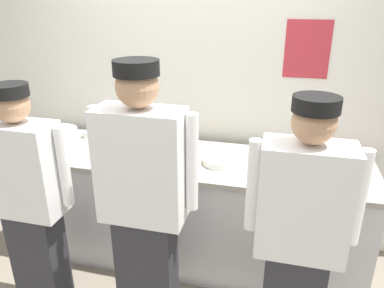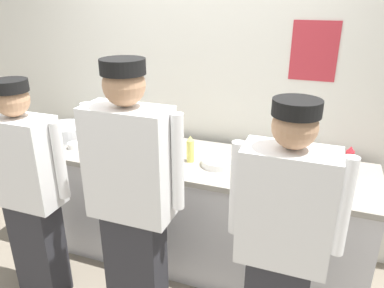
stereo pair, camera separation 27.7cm
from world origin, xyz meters
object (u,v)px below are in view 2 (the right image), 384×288
object	(u,v)px
ramekin_green_sauce	(110,137)
chefs_knife	(107,152)
chef_center	(132,199)
squeeze_bottle_spare	(190,149)
squeeze_bottle_primary	(154,142)
mixing_bowl_steel	(65,132)
ramekin_red_sauce	(74,145)
ramekin_orange_sauce	(140,144)
chef_near_left	(29,191)
squeeze_bottle_secondary	(349,160)
deli_cup	(171,142)
sheet_tray	(285,173)
ramekin_yellow_sauce	(97,131)
chef_far_right	(282,243)
plate_stack_front	(218,162)

from	to	relation	value
ramekin_green_sauce	chefs_knife	size ratio (longest dim) A/B	0.39
chef_center	chefs_knife	world-z (taller)	chef_center
squeeze_bottle_spare	chefs_knife	size ratio (longest dim) A/B	0.73
squeeze_bottle_primary	chefs_knife	size ratio (longest dim) A/B	0.70
squeeze_bottle_primary	chefs_knife	xyz separation A→B (m)	(-0.35, -0.13, -0.09)
chef_center	mixing_bowl_steel	distance (m)	1.32
ramekin_red_sauce	ramekin_orange_sauce	distance (m)	0.53
chef_near_left	squeeze_bottle_secondary	distance (m)	2.19
chef_center	squeeze_bottle_spare	size ratio (longest dim) A/B	8.74
squeeze_bottle_primary	deli_cup	bearing A→B (deg)	59.23
squeeze_bottle_spare	squeeze_bottle_secondary	bearing A→B (deg)	11.11
sheet_tray	ramekin_yellow_sauce	world-z (taller)	ramekin_yellow_sauce
squeeze_bottle_secondary	ramekin_orange_sauce	distance (m)	1.59
sheet_tray	ramekin_green_sauce	bearing A→B (deg)	174.03
chef_far_right	chefs_knife	xyz separation A→B (m)	(-1.44, 0.63, 0.04)
chef_near_left	deli_cup	bearing A→B (deg)	53.45
chef_far_right	chefs_knife	distance (m)	1.58
ramekin_red_sauce	squeeze_bottle_spare	bearing A→B (deg)	5.09
ramekin_green_sauce	ramekin_yellow_sauce	bearing A→B (deg)	155.19
mixing_bowl_steel	deli_cup	bearing A→B (deg)	6.44
chef_near_left	sheet_tray	distance (m)	1.74
chef_far_right	sheet_tray	world-z (taller)	chef_far_right
chef_center	chef_far_right	distance (m)	0.89
chef_far_right	chef_center	bearing A→B (deg)	178.72
chef_near_left	squeeze_bottle_spare	size ratio (longest dim) A/B	7.92
deli_cup	squeeze_bottle_secondary	bearing A→B (deg)	1.43
chef_near_left	ramekin_yellow_sauce	xyz separation A→B (m)	(-0.11, 0.97, 0.08)
mixing_bowl_steel	squeeze_bottle_primary	bearing A→B (deg)	-1.84
chef_near_left	ramekin_orange_sauce	world-z (taller)	chef_near_left
mixing_bowl_steel	sheet_tray	size ratio (longest dim) A/B	0.84
chef_far_right	squeeze_bottle_primary	distance (m)	1.33
chef_near_left	sheet_tray	size ratio (longest dim) A/B	3.77
chef_near_left	ramekin_orange_sauce	distance (m)	0.92
ramekin_orange_sauce	chef_far_right	bearing A→B (deg)	-33.43
mixing_bowl_steel	squeeze_bottle_spare	bearing A→B (deg)	-3.65
chef_far_right	plate_stack_front	xyz separation A→B (m)	(-0.56, 0.72, 0.06)
chef_far_right	chefs_knife	bearing A→B (deg)	156.33
mixing_bowl_steel	squeeze_bottle_secondary	world-z (taller)	squeeze_bottle_secondary
squeeze_bottle_primary	chef_far_right	bearing A→B (deg)	-34.79
squeeze_bottle_spare	ramekin_orange_sauce	size ratio (longest dim) A/B	2.09
chef_near_left	chef_center	distance (m)	0.78
ramekin_green_sauce	sheet_tray	bearing A→B (deg)	-5.97
chef_center	chef_far_right	bearing A→B (deg)	-1.28
chef_far_right	squeeze_bottle_spare	size ratio (longest dim) A/B	8.12
squeeze_bottle_secondary	squeeze_bottle_spare	xyz separation A→B (m)	(-1.10, -0.22, 0.00)
chef_near_left	deli_cup	xyz separation A→B (m)	(0.65, 0.88, 0.11)
sheet_tray	squeeze_bottle_primary	size ratio (longest dim) A/B	2.20
ramekin_yellow_sauce	ramekin_green_sauce	xyz separation A→B (m)	(0.19, -0.09, -0.00)
sheet_tray	squeeze_bottle_secondary	distance (m)	0.45
mixing_bowl_steel	ramekin_orange_sauce	bearing A→B (deg)	4.07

